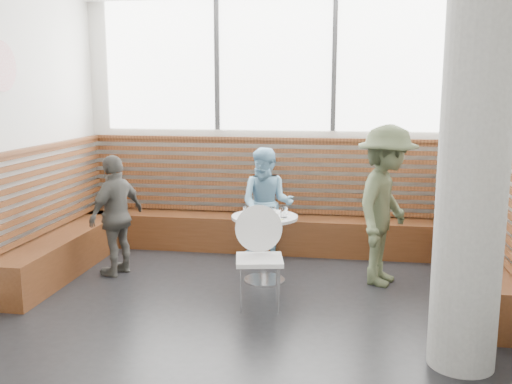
% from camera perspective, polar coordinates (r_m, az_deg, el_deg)
% --- Properties ---
extents(room, '(5.00, 5.00, 3.20)m').
position_cam_1_polar(room, '(4.99, -1.85, 4.77)').
color(room, silver).
rests_on(room, ground).
extents(booth, '(5.00, 2.50, 1.44)m').
position_cam_1_polar(booth, '(6.92, 1.04, -3.69)').
color(booth, '#4B2712').
rests_on(booth, ground).
extents(concrete_column, '(0.50, 0.50, 3.20)m').
position_cam_1_polar(concrete_column, '(4.39, 20.97, 3.29)').
color(concrete_column, gray).
rests_on(concrete_column, ground).
extents(wall_art, '(0.03, 0.50, 0.50)m').
position_cam_1_polar(wall_art, '(6.28, -24.20, 11.42)').
color(wall_art, white).
rests_on(wall_art, room).
extents(cafe_table, '(0.71, 0.71, 0.73)m').
position_cam_1_polar(cafe_table, '(6.18, 0.86, -4.28)').
color(cafe_table, silver).
rests_on(cafe_table, ground).
extents(cafe_chair, '(0.46, 0.45, 0.96)m').
position_cam_1_polar(cafe_chair, '(5.52, 0.46, -5.64)').
color(cafe_chair, white).
rests_on(cafe_chair, ground).
extents(adult_man, '(0.97, 1.26, 1.72)m').
position_cam_1_polar(adult_man, '(6.20, 12.83, -1.34)').
color(adult_man, '#475136').
rests_on(adult_man, ground).
extents(child_back, '(0.71, 0.57, 1.38)m').
position_cam_1_polar(child_back, '(6.93, 1.10, -1.26)').
color(child_back, '#79AFD1').
rests_on(child_back, ground).
extents(child_left, '(0.58, 0.86, 1.36)m').
position_cam_1_polar(child_left, '(6.59, -13.79, -2.27)').
color(child_left, '#504E49').
rests_on(child_left, ground).
extents(plate_near, '(0.20, 0.20, 0.01)m').
position_cam_1_polar(plate_near, '(6.24, 0.34, -2.10)').
color(plate_near, white).
rests_on(plate_near, cafe_table).
extents(plate_far, '(0.22, 0.22, 0.02)m').
position_cam_1_polar(plate_far, '(6.23, 1.36, -2.12)').
color(plate_far, white).
rests_on(plate_far, cafe_table).
extents(glass_left, '(0.07, 0.07, 0.11)m').
position_cam_1_polar(glass_left, '(6.13, -0.98, -1.89)').
color(glass_left, white).
rests_on(glass_left, cafe_table).
extents(glass_mid, '(0.07, 0.07, 0.11)m').
position_cam_1_polar(glass_mid, '(6.06, 1.65, -2.03)').
color(glass_mid, white).
rests_on(glass_mid, cafe_table).
extents(glass_right, '(0.08, 0.08, 0.12)m').
position_cam_1_polar(glass_right, '(6.07, 2.81, -1.96)').
color(glass_right, white).
rests_on(glass_right, cafe_table).
extents(menu_card, '(0.26, 0.22, 0.00)m').
position_cam_1_polar(menu_card, '(5.94, 1.53, -2.79)').
color(menu_card, '#A5C64C').
rests_on(menu_card, cafe_table).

